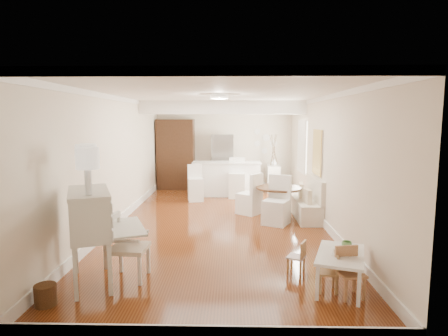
{
  "coord_description": "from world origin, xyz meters",
  "views": [
    {
      "loc": [
        0.27,
        -8.11,
        2.3
      ],
      "look_at": [
        0.08,
        0.3,
        1.2
      ],
      "focal_mm": 30.0,
      "sensor_mm": 36.0,
      "label": 1
    }
  ],
  "objects_px": {
    "kids_chair_a": "(327,272)",
    "gustavian_armchair": "(129,247)",
    "secretary_bureau": "(91,237)",
    "kids_chair_c": "(351,273)",
    "wicker_basket": "(45,295)",
    "bar_stool_left": "(196,183)",
    "slip_chair_near": "(276,200)",
    "kids_chair_b": "(296,256)",
    "breakfast_counter": "(227,179)",
    "bar_stool_right": "(237,178)",
    "fridge": "(233,162)",
    "dining_table": "(278,202)",
    "sideboard": "(273,178)",
    "slip_chair_far": "(249,193)",
    "kids_table": "(340,271)",
    "pantry_cabinet": "(176,154)"
  },
  "relations": [
    {
      "from": "kids_chair_a",
      "to": "gustavian_armchair",
      "type": "bearing_deg",
      "value": -91.63
    },
    {
      "from": "secretary_bureau",
      "to": "kids_chair_c",
      "type": "distance_m",
      "value": 3.54
    },
    {
      "from": "wicker_basket",
      "to": "bar_stool_left",
      "type": "distance_m",
      "value": 6.2
    },
    {
      "from": "slip_chair_near",
      "to": "kids_chair_b",
      "type": "bearing_deg",
      "value": -63.54
    },
    {
      "from": "breakfast_counter",
      "to": "secretary_bureau",
      "type": "bearing_deg",
      "value": -106.13
    },
    {
      "from": "secretary_bureau",
      "to": "bar_stool_right",
      "type": "bearing_deg",
      "value": 47.76
    },
    {
      "from": "wicker_basket",
      "to": "bar_stool_right",
      "type": "xyz_separation_m",
      "value": [
        2.45,
        6.53,
        0.46
      ]
    },
    {
      "from": "gustavian_armchair",
      "to": "fridge",
      "type": "xyz_separation_m",
      "value": [
        1.51,
        7.09,
        0.43
      ]
    },
    {
      "from": "dining_table",
      "to": "slip_chair_near",
      "type": "distance_m",
      "value": 0.63
    },
    {
      "from": "dining_table",
      "to": "secretary_bureau",
      "type": "bearing_deg",
      "value": -129.76
    },
    {
      "from": "wicker_basket",
      "to": "sideboard",
      "type": "bearing_deg",
      "value": 64.35
    },
    {
      "from": "wicker_basket",
      "to": "slip_chair_far",
      "type": "distance_m",
      "value": 5.4
    },
    {
      "from": "bar_stool_right",
      "to": "wicker_basket",
      "type": "bearing_deg",
      "value": -109.32
    },
    {
      "from": "secretary_bureau",
      "to": "kids_chair_b",
      "type": "bearing_deg",
      "value": -13.98
    },
    {
      "from": "bar_stool_left",
      "to": "sideboard",
      "type": "bearing_deg",
      "value": 20.88
    },
    {
      "from": "kids_chair_b",
      "to": "kids_chair_a",
      "type": "bearing_deg",
      "value": 53.06
    },
    {
      "from": "breakfast_counter",
      "to": "bar_stool_right",
      "type": "distance_m",
      "value": 0.45
    },
    {
      "from": "fridge",
      "to": "kids_chair_b",
      "type": "bearing_deg",
      "value": -82.21
    },
    {
      "from": "wicker_basket",
      "to": "bar_stool_left",
      "type": "relative_size",
      "value": 0.26
    },
    {
      "from": "fridge",
      "to": "breakfast_counter",
      "type": "bearing_deg",
      "value": -100.78
    },
    {
      "from": "kids_chair_c",
      "to": "slip_chair_far",
      "type": "xyz_separation_m",
      "value": [
        -1.13,
        4.33,
        0.18
      ]
    },
    {
      "from": "wicker_basket",
      "to": "kids_chair_c",
      "type": "height_order",
      "value": "kids_chair_c"
    },
    {
      "from": "slip_chair_near",
      "to": "kids_table",
      "type": "bearing_deg",
      "value": -54.44
    },
    {
      "from": "kids_table",
      "to": "sideboard",
      "type": "bearing_deg",
      "value": 91.24
    },
    {
      "from": "gustavian_armchair",
      "to": "pantry_cabinet",
      "type": "distance_m",
      "value": 7.16
    },
    {
      "from": "kids_chair_a",
      "to": "kids_table",
      "type": "bearing_deg",
      "value": 118.62
    },
    {
      "from": "wicker_basket",
      "to": "kids_chair_c",
      "type": "distance_m",
      "value": 3.87
    },
    {
      "from": "dining_table",
      "to": "kids_chair_b",
      "type": "bearing_deg",
      "value": -92.25
    },
    {
      "from": "breakfast_counter",
      "to": "sideboard",
      "type": "bearing_deg",
      "value": 25.79
    },
    {
      "from": "kids_chair_a",
      "to": "kids_chair_b",
      "type": "distance_m",
      "value": 0.68
    },
    {
      "from": "kids_chair_b",
      "to": "fridge",
      "type": "bearing_deg",
      "value": -146.36
    },
    {
      "from": "wicker_basket",
      "to": "slip_chair_near",
      "type": "relative_size",
      "value": 0.25
    },
    {
      "from": "kids_table",
      "to": "kids_chair_a",
      "type": "relative_size",
      "value": 1.82
    },
    {
      "from": "slip_chair_near",
      "to": "sideboard",
      "type": "relative_size",
      "value": 1.22
    },
    {
      "from": "slip_chair_near",
      "to": "fridge",
      "type": "distance_m",
      "value": 4.3
    },
    {
      "from": "breakfast_counter",
      "to": "fridge",
      "type": "height_order",
      "value": "fridge"
    },
    {
      "from": "kids_chair_b",
      "to": "slip_chair_far",
      "type": "height_order",
      "value": "slip_chair_far"
    },
    {
      "from": "sideboard",
      "to": "pantry_cabinet",
      "type": "bearing_deg",
      "value": 175.83
    },
    {
      "from": "slip_chair_near",
      "to": "pantry_cabinet",
      "type": "bearing_deg",
      "value": 150.53
    },
    {
      "from": "kids_table",
      "to": "sideboard",
      "type": "distance_m",
      "value": 7.03
    },
    {
      "from": "kids_chair_b",
      "to": "bar_stool_left",
      "type": "height_order",
      "value": "bar_stool_left"
    },
    {
      "from": "kids_chair_b",
      "to": "sideboard",
      "type": "relative_size",
      "value": 0.58
    },
    {
      "from": "kids_chair_c",
      "to": "slip_chair_near",
      "type": "relative_size",
      "value": 0.61
    },
    {
      "from": "dining_table",
      "to": "bar_stool_right",
      "type": "distance_m",
      "value": 2.42
    },
    {
      "from": "kids_chair_b",
      "to": "fridge",
      "type": "xyz_separation_m",
      "value": [
        -0.93,
        6.83,
        0.65
      ]
    },
    {
      "from": "sideboard",
      "to": "slip_chair_far",
      "type": "bearing_deg",
      "value": -104.88
    },
    {
      "from": "slip_chair_near",
      "to": "fridge",
      "type": "xyz_separation_m",
      "value": [
        -0.94,
        4.18,
        0.36
      ]
    },
    {
      "from": "kids_chair_a",
      "to": "bar_stool_right",
      "type": "bearing_deg",
      "value": -163.85
    },
    {
      "from": "kids_table",
      "to": "kids_chair_a",
      "type": "xyz_separation_m",
      "value": [
        -0.19,
        -0.08,
        0.02
      ]
    },
    {
      "from": "gustavian_armchair",
      "to": "slip_chair_near",
      "type": "height_order",
      "value": "slip_chair_near"
    }
  ]
}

